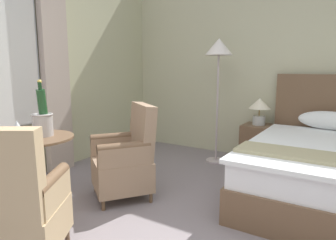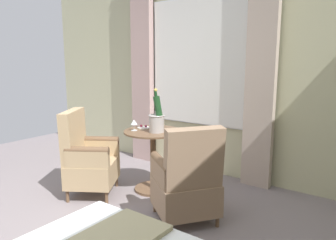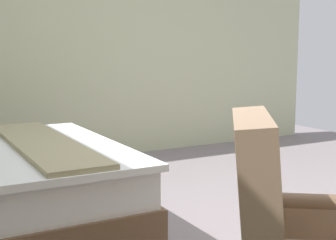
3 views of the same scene
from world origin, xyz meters
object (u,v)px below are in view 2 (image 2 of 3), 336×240
side_table_round (153,156)px  wine_glass_near_edge (134,123)px  armchair_by_window (187,182)px  armchair_facing_bed (88,158)px  snack_plate (144,127)px  champagne_bucket (157,120)px  wine_glass_near_bucket (161,120)px

side_table_round → wine_glass_near_edge: size_ratio=5.64×
armchair_by_window → armchair_facing_bed: size_ratio=0.98×
snack_plate → armchair_by_window: 1.10m
champagne_bucket → wine_glass_near_edge: champagne_bucket is taller
wine_glass_near_bucket → armchair_facing_bed: bearing=-34.7°
side_table_round → snack_plate: snack_plate is taller
side_table_round → wine_glass_near_edge: wine_glass_near_edge is taller
side_table_round → champagne_bucket: bearing=71.3°
armchair_by_window → armchair_facing_bed: (0.13, -1.29, 0.03)m
side_table_round → armchair_facing_bed: bearing=-44.8°
side_table_round → wine_glass_near_bucket: 0.44m
side_table_round → snack_plate: 0.37m
wine_glass_near_bucket → wine_glass_near_edge: bearing=-26.2°
champagne_bucket → wine_glass_near_bucket: bearing=-152.4°
snack_plate → armchair_by_window: (0.46, 0.94, -0.34)m
side_table_round → wine_glass_near_bucket: wine_glass_near_bucket is taller
side_table_round → armchair_by_window: bearing=61.1°
wine_glass_near_bucket → armchair_by_window: 1.08m
wine_glass_near_bucket → wine_glass_near_edge: (0.31, -0.15, -0.00)m
armchair_facing_bed → armchair_by_window: bearing=95.5°
champagne_bucket → armchair_by_window: size_ratio=0.52×
champagne_bucket → wine_glass_near_edge: 0.29m
side_table_round → armchair_facing_bed: (0.54, -0.54, 0.00)m
side_table_round → wine_glass_near_bucket: size_ratio=5.36×
side_table_round → armchair_by_window: 0.86m
champagne_bucket → snack_plate: size_ratio=3.26×
wine_glass_near_edge → snack_plate: bearing=-179.7°
champagne_bucket → wine_glass_near_edge: (0.10, -0.27, -0.05)m
champagne_bucket → wine_glass_near_bucket: 0.25m
side_table_round → wine_glass_near_edge: 0.46m
champagne_bucket → armchair_by_window: bearing=60.0°
wine_glass_near_edge → armchair_by_window: 1.07m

